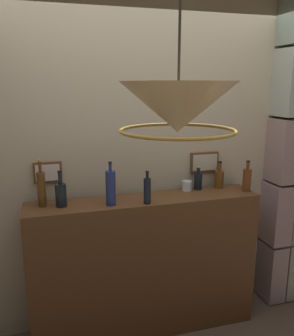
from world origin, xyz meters
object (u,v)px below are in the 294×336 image
object	(u,v)px
liquor_bottle_gin	(247,179)
glass_tumbler_rocks	(187,186)
liquor_bottle_vermouth	(41,188)
liquor_bottle_vodka	(147,190)
pendant_lamp	(178,108)
liquor_bottle_tequila	(61,194)
liquor_bottle_rye	(219,178)
liquor_bottle_rum	(111,188)
liquor_bottle_port	(198,180)

from	to	relation	value
liquor_bottle_gin	glass_tumbler_rocks	xyz separation A→B (m)	(-0.46, 0.15, -0.06)
liquor_bottle_vermouth	liquor_bottle_vodka	xyz separation A→B (m)	(0.73, -0.15, -0.03)
pendant_lamp	liquor_bottle_tequila	bearing A→B (deg)	118.27
liquor_bottle_rye	liquor_bottle_vodka	size ratio (longest dim) A/B	0.93
liquor_bottle_vodka	pendant_lamp	size ratio (longest dim) A/B	0.40
liquor_bottle_rum	pendant_lamp	distance (m)	1.08
liquor_bottle_rum	liquor_bottle_vermouth	distance (m)	0.48
liquor_bottle_vodka	liquor_bottle_port	bearing A→B (deg)	24.13
liquor_bottle_port	liquor_bottle_rum	bearing A→B (deg)	-166.58
liquor_bottle_rye	glass_tumbler_rocks	xyz separation A→B (m)	(-0.29, 0.00, -0.04)
liquor_bottle_port	pendant_lamp	world-z (taller)	pendant_lamp
liquor_bottle_gin	liquor_bottle_vodka	size ratio (longest dim) A/B	1.04
liquor_bottle_vermouth	liquor_bottle_tequila	bearing A→B (deg)	-17.14
liquor_bottle_vermouth	liquor_bottle_rum	bearing A→B (deg)	-12.44
liquor_bottle_vodka	liquor_bottle_rum	bearing A→B (deg)	170.62
liquor_bottle_rum	glass_tumbler_rocks	distance (m)	0.68
liquor_bottle_tequila	liquor_bottle_vermouth	xyz separation A→B (m)	(-0.13, 0.04, 0.04)
liquor_bottle_port	liquor_bottle_gin	world-z (taller)	liquor_bottle_gin
liquor_bottle_rum	liquor_bottle_gin	bearing A→B (deg)	1.58
liquor_bottle_port	liquor_bottle_vodka	xyz separation A→B (m)	(-0.50, -0.22, 0.02)
liquor_bottle_rye	liquor_bottle_gin	xyz separation A→B (m)	(0.17, -0.14, 0.02)
liquor_bottle_gin	pendant_lamp	distance (m)	1.46
liquor_bottle_port	liquor_bottle_rum	xyz separation A→B (m)	(-0.75, -0.18, 0.05)
liquor_bottle_vermouth	pendant_lamp	xyz separation A→B (m)	(0.63, -0.98, 0.60)
liquor_bottle_rum	liquor_bottle_vermouth	world-z (taller)	liquor_bottle_vermouth
liquor_bottle_gin	liquor_bottle_rum	xyz separation A→B (m)	(-1.11, -0.03, 0.03)
liquor_bottle_rye	liquor_bottle_vermouth	bearing A→B (deg)	-177.20
liquor_bottle_rye	glass_tumbler_rocks	size ratio (longest dim) A/B	2.82
glass_tumbler_rocks	pendant_lamp	bearing A→B (deg)	-115.14
liquor_bottle_vermouth	glass_tumbler_rocks	xyz separation A→B (m)	(1.13, 0.07, -0.09)
liquor_bottle_port	liquor_bottle_gin	size ratio (longest dim) A/B	0.78
liquor_bottle_port	liquor_bottle_gin	xyz separation A→B (m)	(0.36, -0.15, 0.02)
liquor_bottle_tequila	liquor_bottle_gin	bearing A→B (deg)	-1.33
liquor_bottle_rye	liquor_bottle_tequila	bearing A→B (deg)	-175.16
liquor_bottle_rye	pendant_lamp	bearing A→B (deg)	-126.64
liquor_bottle_rum	glass_tumbler_rocks	bearing A→B (deg)	15.07
liquor_bottle_port	liquor_bottle_rye	xyz separation A→B (m)	(0.19, -0.01, 0.00)
liquor_bottle_port	liquor_bottle_tequila	size ratio (longest dim) A/B	0.75
liquor_bottle_rum	liquor_bottle_vodka	world-z (taller)	liquor_bottle_rum
liquor_bottle_vermouth	glass_tumbler_rocks	size ratio (longest dim) A/B	4.23
liquor_bottle_rum	liquor_bottle_vodka	distance (m)	0.26
liquor_bottle_rye	liquor_bottle_rum	distance (m)	0.96
liquor_bottle_tequila	glass_tumbler_rocks	xyz separation A→B (m)	(1.00, 0.11, -0.05)
liquor_bottle_rye	liquor_bottle_rum	bearing A→B (deg)	-169.57
liquor_bottle_vodka	glass_tumbler_rocks	xyz separation A→B (m)	(0.40, 0.22, -0.06)
liquor_bottle_port	liquor_bottle_rye	world-z (taller)	liquor_bottle_rye
liquor_bottle_gin	liquor_bottle_vermouth	distance (m)	1.59
liquor_bottle_rye	liquor_bottle_gin	size ratio (longest dim) A/B	0.90
liquor_bottle_gin	liquor_bottle_tequila	size ratio (longest dim) A/B	0.97
liquor_bottle_rum	pendant_lamp	world-z (taller)	pendant_lamp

